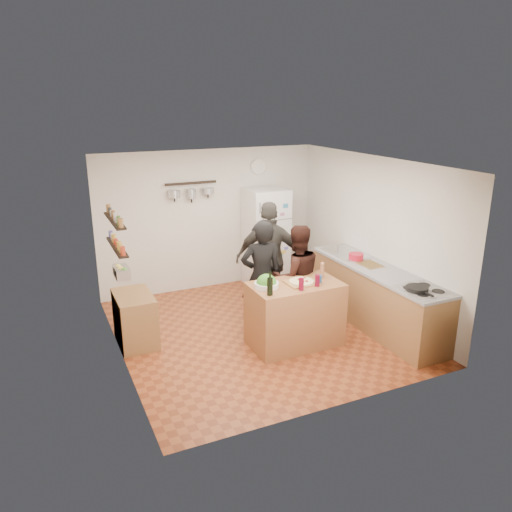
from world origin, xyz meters
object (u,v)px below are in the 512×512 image
skillet (417,289)px  person_left (261,277)px  prep_island (295,314)px  person_back (270,259)px  wine_bottle (270,287)px  red_bowl (356,257)px  counter_run (376,298)px  pepper_mill (322,272)px  wall_clock (258,167)px  salad_bowl (266,285)px  salt_canister (319,279)px  person_center (296,278)px  side_table (135,319)px  fridge (266,238)px

skillet → person_left: bearing=135.3°
prep_island → person_back: size_ratio=0.68×
wine_bottle → red_bowl: wine_bottle is taller
wine_bottle → counter_run: bearing=7.3°
person_back → pepper_mill: bearing=130.0°
wall_clock → prep_island: bearing=-104.0°
salad_bowl → salt_canister: size_ratio=2.87×
prep_island → counter_run: (1.41, 0.03, -0.01)m
pepper_mill → red_bowl: 1.03m
salt_canister → person_center: (-0.02, 0.59, -0.17)m
pepper_mill → wall_clock: size_ratio=0.62×
side_table → counter_run: bearing=-15.3°
skillet → fridge: 3.30m
salad_bowl → counter_run: (1.83, -0.02, -0.49)m
prep_island → wine_bottle: wine_bottle is taller
counter_run → pepper_mill: bearing=178.6°
pepper_mill → counter_run: (0.96, -0.02, -0.55)m
person_left → counter_run: (1.64, -0.59, -0.39)m
counter_run → person_center: bearing=158.6°
prep_island → salt_canister: 0.61m
salad_bowl → person_back: bearing=61.7°
pepper_mill → fridge: 2.29m
salt_canister → person_back: (-0.14, 1.24, -0.05)m
person_back → side_table: 2.26m
counter_run → side_table: counter_run is taller
person_back → skillet: person_back is taller
pepper_mill → person_center: (-0.17, 0.42, -0.20)m
fridge → wine_bottle: bearing=-114.5°
person_back → wall_clock: (0.51, 1.54, 1.24)m
wine_bottle → person_back: person_back is taller
salad_bowl → pepper_mill: bearing=0.0°
red_bowl → prep_island: bearing=-159.1°
salad_bowl → wine_bottle: bearing=-106.5°
wine_bottle → counter_run: wine_bottle is taller
pepper_mill → salt_canister: size_ratio=1.63×
skillet → prep_island: bearing=145.2°
person_center → skillet: person_center is taller
salad_bowl → counter_run: salad_bowl is taller
pepper_mill → salt_canister: bearing=-131.4°
salt_canister → fridge: size_ratio=0.06×
salt_canister → counter_run: 1.24m
wine_bottle → red_bowl: size_ratio=1.01×
person_left → prep_island: bearing=121.9°
salad_bowl → skillet: bearing=-29.0°
prep_island → skillet: (1.31, -0.91, 0.49)m
salad_bowl → side_table: 1.94m
prep_island → pepper_mill: (0.45, 0.05, 0.55)m
person_left → skillet: 2.17m
person_left → fridge: size_ratio=0.94×
wall_clock → skillet: bearing=-79.7°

